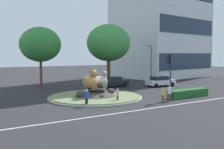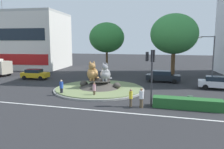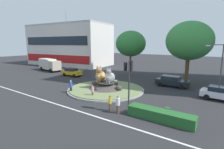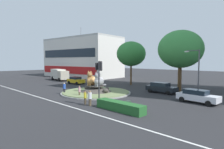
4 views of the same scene
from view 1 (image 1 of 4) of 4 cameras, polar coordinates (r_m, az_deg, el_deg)
ground_plane at (r=29.71m, az=-3.75°, el=-5.25°), size 160.00×160.00×0.00m
lane_centreline at (r=23.36m, az=5.30°, el=-7.94°), size 112.00×0.20×0.01m
roundabout_island at (r=29.65m, az=-3.76°, el=-4.50°), size 10.71×10.71×1.20m
cat_statue_tabby at (r=28.82m, az=-4.78°, el=-1.43°), size 1.83×2.59×2.34m
cat_statue_grey at (r=29.73m, az=-2.30°, el=-1.36°), size 1.53×2.29×2.17m
traffic_light_mast at (r=29.10m, az=12.61°, el=1.69°), size 0.78×0.47×4.99m
clipped_hedge_strip at (r=31.66m, az=16.49°, el=-4.00°), size 5.70×1.20×0.90m
broadleaf_tree_behind_island at (r=42.88m, az=-0.77°, el=7.00°), size 7.18×7.18×9.97m
second_tree_near_tower at (r=39.28m, az=-15.56°, el=6.41°), size 5.98×5.98×9.00m
streetlight_arm at (r=41.46m, az=8.46°, el=2.72°), size 1.99×0.29×6.45m
pedestrian_yellow_shirt at (r=27.72m, az=11.15°, el=-4.27°), size 0.31×0.31×1.59m
pedestrian_blue_shirt at (r=24.91m, az=-5.65°, el=-5.07°), size 0.39×0.39×1.71m
pedestrian_white_shirt at (r=28.32m, az=12.62°, el=-3.99°), size 0.40×0.40×1.73m
pedestrian_pink_shirt at (r=26.85m, az=1.22°, el=-4.50°), size 0.31×0.31×1.56m
sedan_on_far_lane at (r=39.43m, az=0.16°, el=-1.58°), size 4.76×2.11×1.63m
parked_car_right at (r=40.96m, az=10.67°, el=-1.46°), size 4.87×2.25×1.59m
litter_bin at (r=32.54m, az=15.58°, el=-3.75°), size 0.56×0.56×0.90m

